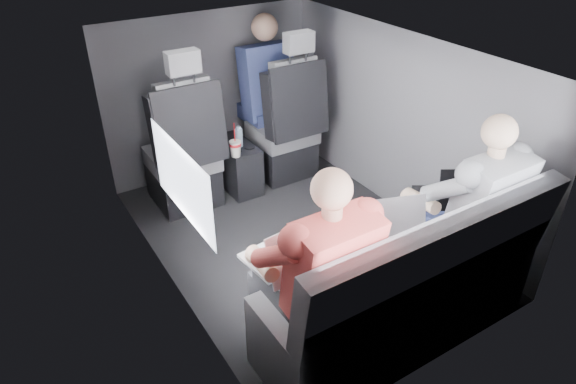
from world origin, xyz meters
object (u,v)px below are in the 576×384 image
front_seat_left (185,159)px  center_console (237,165)px  laptop_white (289,253)px  rear_bench (403,294)px  soda_cup (235,148)px  passenger_rear_right (465,208)px  passenger_front_right (266,83)px  passenger_rear_left (314,272)px  laptop_silver (383,221)px  front_seat_right (286,133)px  water_bottle (239,137)px  laptop_black (455,195)px

front_seat_left → center_console: front_seat_left is taller
laptop_white → front_seat_left: bearing=86.3°
rear_bench → soda_cup: size_ratio=5.85×
passenger_rear_right → passenger_front_right: bearing=92.4°
soda_cup → passenger_rear_left: bearing=-104.4°
rear_bench → laptop_silver: size_ratio=4.13×
front_seat_left → laptop_silver: size_ratio=3.26×
rear_bench → passenger_front_right: 2.25m
center_console → laptop_white: (-0.55, -1.67, 0.44)m
front_seat_right → water_bottle: 0.45m
front_seat_right → passenger_rear_right: (0.05, -1.81, 0.23)m
front_seat_left → passenger_rear_left: 1.82m
front_seat_right → water_bottle: bearing=-178.1°
passenger_rear_left → passenger_rear_right: 1.03m
front_seat_right → rear_bench: 1.96m
laptop_black → passenger_rear_right: bearing=-114.0°
laptop_white → passenger_front_right: (0.97, 1.89, 0.12)m
rear_bench → passenger_front_right: bearing=79.1°
laptop_silver → laptop_black: (0.53, -0.02, 0.00)m
center_console → rear_bench: (-0.00, -1.94, 0.11)m
laptop_silver → passenger_front_right: size_ratio=0.43×
front_seat_right → passenger_rear_right: 1.82m
front_seat_right → passenger_rear_left: size_ratio=1.03×
passenger_rear_left → passenger_front_right: (0.94, 2.06, 0.13)m
center_console → passenger_front_right: size_ratio=0.54×
rear_bench → passenger_rear_right: size_ratio=1.31×
front_seat_left → laptop_black: front_seat_left is taller
laptop_silver → passenger_rear_left: size_ratio=0.32×
front_seat_left → center_console: (0.45, 0.04, -0.20)m
rear_bench → soda_cup: (-0.10, 1.74, 0.16)m
rear_bench → laptop_silver: rear_bench is taller
laptop_silver → passenger_front_right: bearing=78.6°
soda_cup → passenger_front_right: bearing=38.9°
laptop_silver → center_console: bearing=91.0°
passenger_rear_left → water_bottle: bearing=73.6°
front_seat_left → front_seat_right: size_ratio=1.00×
laptop_black → soda_cup: bearing=113.4°
front_seat_right → passenger_front_right: passenger_front_right is taller
laptop_white → laptop_black: size_ratio=0.83×
center_console → passenger_front_right: 0.73m
passenger_rear_left → passenger_rear_right: size_ratio=1.00×
front_seat_left → laptop_white: front_seat_left is taller
front_seat_right → laptop_silver: size_ratio=3.26×
laptop_silver → front_seat_left: bearing=106.1°
front_seat_left → passenger_rear_left: (-0.07, -1.81, 0.23)m
soda_cup → laptop_black: size_ratio=0.58×
center_console → laptop_silver: laptop_silver is taller
front_seat_right → center_console: (-0.45, 0.04, -0.20)m
passenger_rear_left → rear_bench: bearing=-10.3°
front_seat_left → laptop_silver: 1.75m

